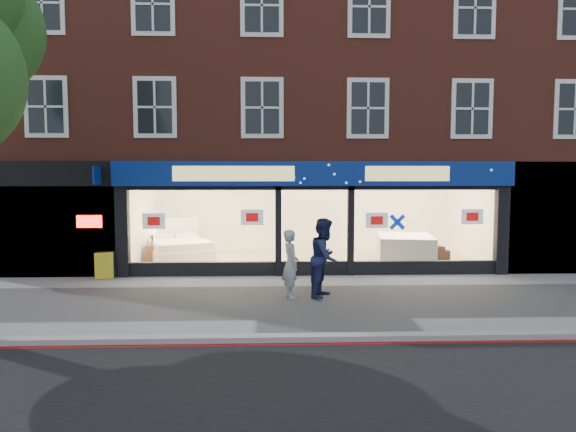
{
  "coord_description": "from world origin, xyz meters",
  "views": [
    {
      "loc": [
        -1.31,
        -11.67,
        2.9
      ],
      "look_at": [
        -0.79,
        2.5,
        1.77
      ],
      "focal_mm": 32.0,
      "sensor_mm": 36.0,
      "label": 1
    }
  ],
  "objects": [
    {
      "name": "a_board",
      "position": [
        -5.91,
        2.7,
        0.39
      ],
      "size": [
        0.58,
        0.47,
        0.78
      ],
      "primitive_type": "cube",
      "rotation": [
        0.0,
        0.0,
        0.33
      ],
      "color": "yellow",
      "rests_on": "ground"
    },
    {
      "name": "building",
      "position": [
        -0.02,
        6.93,
        6.67
      ],
      "size": [
        19.0,
        8.26,
        10.3
      ],
      "color": "maroon",
      "rests_on": "ground"
    },
    {
      "name": "bedside_table",
      "position": [
        -5.1,
        4.95,
        0.38
      ],
      "size": [
        0.51,
        0.51,
        0.55
      ],
      "primitive_type": "cube",
      "rotation": [
        0.0,
        0.0,
        0.14
      ],
      "color": "brown",
      "rests_on": "showroom_floor"
    },
    {
      "name": "showroom_floor",
      "position": [
        0.0,
        5.25,
        0.05
      ],
      "size": [
        11.0,
        4.5,
        0.1
      ],
      "primitive_type": "cube",
      "color": "tan",
      "rests_on": "ground"
    },
    {
      "name": "pedestrian_blue",
      "position": [
        0.01,
        0.42,
        0.94
      ],
      "size": [
        1.02,
        1.13,
        1.89
      ],
      "primitive_type": "imported",
      "rotation": [
        0.0,
        0.0,
        1.16
      ],
      "color": "#181D45",
      "rests_on": "ground"
    },
    {
      "name": "mattress_stack",
      "position": [
        3.1,
        4.72,
        0.53
      ],
      "size": [
        2.03,
        2.41,
        0.86
      ],
      "rotation": [
        0.0,
        0.0,
        -0.16
      ],
      "color": "silver",
      "rests_on": "showroom_floor"
    },
    {
      "name": "kerb_line",
      "position": [
        0.0,
        -3.1,
        0.01
      ],
      "size": [
        60.0,
        0.1,
        0.01
      ],
      "primitive_type": "cube",
      "color": "#8C0A07",
      "rests_on": "ground"
    },
    {
      "name": "ground",
      "position": [
        0.0,
        0.0,
        0.0
      ],
      "size": [
        120.0,
        120.0,
        0.0
      ],
      "primitive_type": "plane",
      "color": "gray",
      "rests_on": "ground"
    },
    {
      "name": "kerb_stone",
      "position": [
        0.0,
        -2.9,
        0.06
      ],
      "size": [
        60.0,
        0.25,
        0.12
      ],
      "primitive_type": "cube",
      "color": "gray",
      "rests_on": "ground"
    },
    {
      "name": "display_bed",
      "position": [
        -4.36,
        5.45,
        0.46
      ],
      "size": [
        2.65,
        2.86,
        1.3
      ],
      "rotation": [
        0.0,
        0.0,
        0.41
      ],
      "color": "white",
      "rests_on": "showroom_floor"
    },
    {
      "name": "pedestrian_grey",
      "position": [
        -0.81,
        0.3,
        0.81
      ],
      "size": [
        0.52,
        0.67,
        1.63
      ],
      "primitive_type": "imported",
      "rotation": [
        0.0,
        0.0,
        1.81
      ],
      "color": "#979A9E",
      "rests_on": "ground"
    },
    {
      "name": "sofa",
      "position": [
        3.7,
        4.84,
        0.35
      ],
      "size": [
        1.83,
        1.07,
        0.5
      ],
      "primitive_type": "imported",
      "rotation": [
        0.0,
        0.0,
        3.39
      ],
      "color": "black",
      "rests_on": "showroom_floor"
    }
  ]
}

